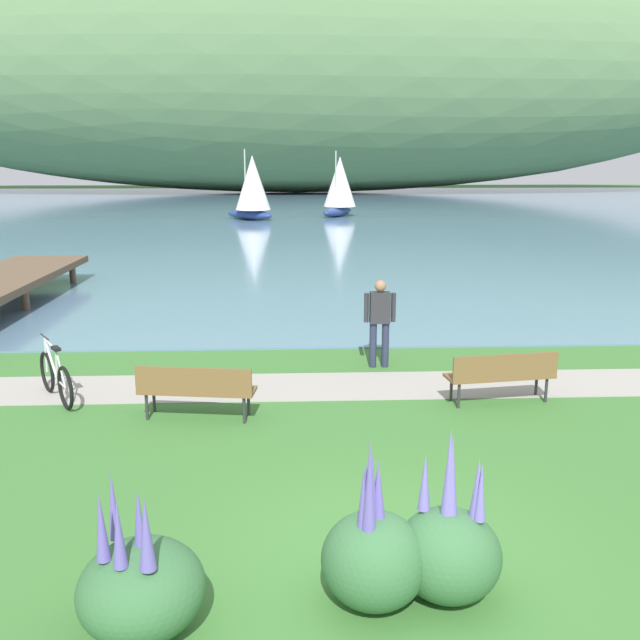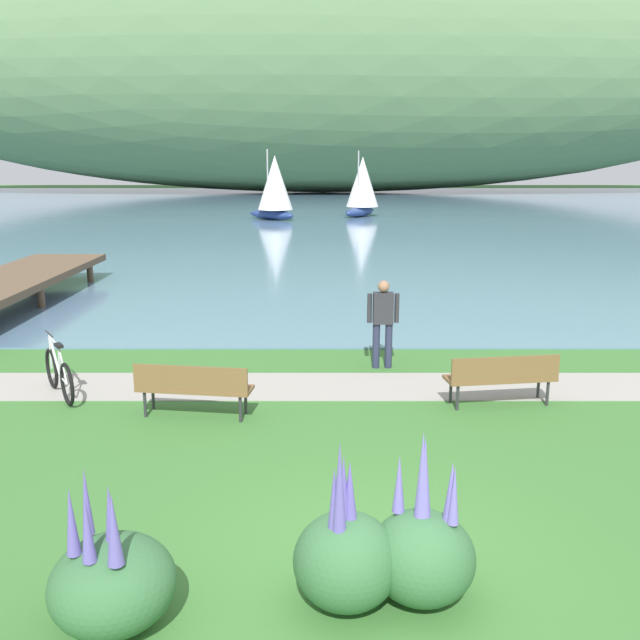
% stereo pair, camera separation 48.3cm
% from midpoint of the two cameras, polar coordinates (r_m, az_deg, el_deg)
% --- Properties ---
extents(ground_plane, '(200.00, 200.00, 0.00)m').
position_cam_midpoint_polar(ground_plane, '(7.32, 6.22, -19.30)').
color(ground_plane, '#3D7533').
extents(bay_water, '(180.00, 80.00, 0.04)m').
position_cam_midpoint_polar(bay_water, '(54.00, 0.61, 9.23)').
color(bay_water, '#5B7F9E').
rests_on(bay_water, ground).
extents(distant_hillside, '(109.36, 28.00, 26.97)m').
position_cam_midpoint_polar(distant_hillside, '(82.75, 0.11, 20.05)').
color(distant_hillside, '#567A4C').
rests_on(distant_hillside, bay_water).
extents(shoreline_path, '(60.00, 1.50, 0.01)m').
position_cam_midpoint_polar(shoreline_path, '(12.13, 3.46, -5.57)').
color(shoreline_path, '#A39E93').
rests_on(shoreline_path, ground).
extents(park_bench_near_camera, '(1.85, 0.72, 0.88)m').
position_cam_midpoint_polar(park_bench_near_camera, '(11.48, 16.00, -4.49)').
color(park_bench_near_camera, brown).
rests_on(park_bench_near_camera, ground).
extents(park_bench_further_along, '(1.85, 0.72, 0.88)m').
position_cam_midpoint_polar(park_bench_further_along, '(10.69, -9.54, -5.48)').
color(park_bench_further_along, brown).
rests_on(park_bench_further_along, ground).
extents(bicycle_leaning_near_bench, '(1.04, 1.50, 1.01)m').
position_cam_midpoint_polar(bicycle_leaning_near_bench, '(12.24, -20.25, -4.30)').
color(bicycle_leaning_near_bench, black).
rests_on(bicycle_leaning_near_bench, ground).
extents(person_at_shoreline, '(0.61, 0.23, 1.71)m').
position_cam_midpoint_polar(person_at_shoreline, '(13.00, 6.16, 0.13)').
color(person_at_shoreline, '#282D47').
rests_on(person_at_shoreline, ground).
extents(echium_bush_closest_to_camera, '(1.08, 1.08, 1.39)m').
position_cam_midpoint_polar(echium_bush_closest_to_camera, '(6.39, -15.06, -20.49)').
color(echium_bush_closest_to_camera, '#386B3D').
rests_on(echium_bush_closest_to_camera, ground).
extents(echium_bush_beside_closest, '(0.96, 0.96, 1.65)m').
position_cam_midpoint_polar(echium_bush_beside_closest, '(6.44, 4.28, -19.20)').
color(echium_bush_beside_closest, '#386B3D').
rests_on(echium_bush_beside_closest, ground).
extents(echium_bush_mid_cluster, '(0.97, 0.97, 1.65)m').
position_cam_midpoint_polar(echium_bush_mid_cluster, '(6.60, 10.59, -18.63)').
color(echium_bush_mid_cluster, '#386B3D').
rests_on(echium_bush_mid_cluster, ground).
extents(sailboat_nearest_to_shore, '(3.11, 3.80, 4.43)m').
position_cam_midpoint_polar(sailboat_nearest_to_shore, '(47.79, 3.64, 11.20)').
color(sailboat_nearest_to_shore, navy).
rests_on(sailboat_nearest_to_shore, bay_water).
extents(sailboat_mid_bay, '(3.69, 3.49, 4.51)m').
position_cam_midpoint_polar(sailboat_mid_bay, '(44.85, -3.75, 11.10)').
color(sailboat_mid_bay, navy).
rests_on(sailboat_mid_bay, bay_water).
extents(pier_dock, '(2.40, 10.00, 0.80)m').
position_cam_midpoint_polar(pier_dock, '(19.93, -24.63, 2.77)').
color(pier_dock, brown).
rests_on(pier_dock, ground).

